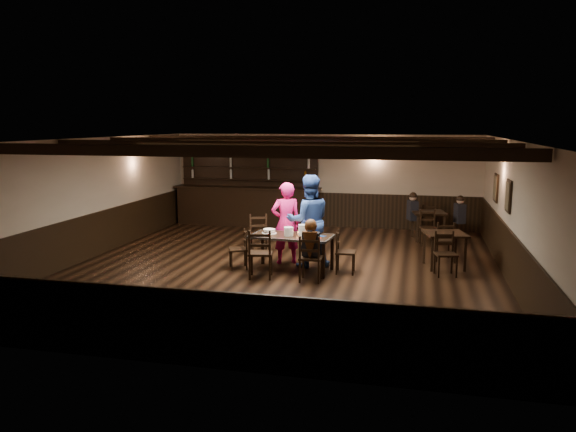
% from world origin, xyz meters
% --- Properties ---
extents(ground, '(10.00, 10.00, 0.00)m').
position_xyz_m(ground, '(0.00, 0.00, 0.00)').
color(ground, black).
rests_on(ground, ground).
extents(room_shell, '(9.02, 10.02, 2.71)m').
position_xyz_m(room_shell, '(0.01, 0.04, 1.75)').
color(room_shell, beige).
rests_on(room_shell, ground).
extents(dining_table, '(1.73, 0.98, 0.75)m').
position_xyz_m(dining_table, '(0.22, -0.20, 0.68)').
color(dining_table, black).
rests_on(dining_table, ground).
extents(chair_near_left, '(0.53, 0.52, 0.99)m').
position_xyz_m(chair_near_left, '(-0.24, -0.93, 0.58)').
color(chair_near_left, black).
rests_on(chair_near_left, ground).
extents(chair_near_right, '(0.43, 0.41, 0.91)m').
position_xyz_m(chair_near_right, '(0.75, -0.93, 0.53)').
color(chair_near_right, black).
rests_on(chair_near_right, ground).
extents(chair_end_left, '(0.49, 0.50, 0.83)m').
position_xyz_m(chair_end_left, '(-0.84, -0.24, 0.48)').
color(chair_end_left, black).
rests_on(chair_end_left, ground).
extents(chair_end_right, '(0.40, 0.42, 0.87)m').
position_xyz_m(chair_end_right, '(1.25, -0.11, 0.51)').
color(chair_end_right, black).
rests_on(chair_end_right, ground).
extents(chair_far_pushed, '(0.57, 0.56, 0.93)m').
position_xyz_m(chair_far_pushed, '(-0.85, 1.10, 0.54)').
color(chair_far_pushed, black).
rests_on(chair_far_pushed, ground).
extents(woman_pink, '(0.76, 0.65, 1.78)m').
position_xyz_m(woman_pink, '(-0.04, 0.41, 0.89)').
color(woman_pink, '#FE2587').
rests_on(woman_pink, ground).
extents(man_blue, '(1.15, 1.03, 1.96)m').
position_xyz_m(man_blue, '(0.48, 0.28, 0.98)').
color(man_blue, navy).
rests_on(man_blue, ground).
extents(seated_person, '(0.32, 0.48, 0.78)m').
position_xyz_m(seated_person, '(0.75, -0.87, 0.81)').
color(seated_person, black).
rests_on(seated_person, ground).
extents(cake, '(0.31, 0.31, 0.10)m').
position_xyz_m(cake, '(-0.27, -0.12, 0.79)').
color(cake, white).
rests_on(cake, dining_table).
extents(plate_stack_a, '(0.19, 0.19, 0.18)m').
position_xyz_m(plate_stack_a, '(0.18, -0.27, 0.84)').
color(plate_stack_a, white).
rests_on(plate_stack_a, dining_table).
extents(plate_stack_b, '(0.19, 0.19, 0.23)m').
position_xyz_m(plate_stack_b, '(0.46, -0.17, 0.87)').
color(plate_stack_b, white).
rests_on(plate_stack_b, dining_table).
extents(tea_light, '(0.05, 0.05, 0.06)m').
position_xyz_m(tea_light, '(0.34, -0.06, 0.78)').
color(tea_light, '#A5A8AD').
rests_on(tea_light, dining_table).
extents(salt_shaker, '(0.03, 0.03, 0.08)m').
position_xyz_m(salt_shaker, '(0.52, -0.33, 0.79)').
color(salt_shaker, silver).
rests_on(salt_shaker, dining_table).
extents(pepper_shaker, '(0.04, 0.04, 0.09)m').
position_xyz_m(pepper_shaker, '(0.67, -0.35, 0.80)').
color(pepper_shaker, '#A5A8AD').
rests_on(pepper_shaker, dining_table).
extents(drink_glass, '(0.07, 0.07, 0.11)m').
position_xyz_m(drink_glass, '(0.56, -0.14, 0.81)').
color(drink_glass, silver).
rests_on(drink_glass, dining_table).
extents(menu_red, '(0.29, 0.22, 0.00)m').
position_xyz_m(menu_red, '(0.73, -0.31, 0.75)').
color(menu_red, maroon).
rests_on(menu_red, dining_table).
extents(menu_blue, '(0.34, 0.30, 0.00)m').
position_xyz_m(menu_blue, '(0.77, -0.15, 0.75)').
color(menu_blue, '#0F244D').
rests_on(menu_blue, dining_table).
extents(bar_counter, '(4.40, 0.70, 2.20)m').
position_xyz_m(bar_counter, '(-2.24, 4.72, 0.73)').
color(bar_counter, black).
rests_on(bar_counter, ground).
extents(back_table_a, '(0.99, 0.99, 0.75)m').
position_xyz_m(back_table_a, '(3.31, 0.80, 0.65)').
color(back_table_a, black).
rests_on(back_table_a, ground).
extents(back_table_b, '(0.96, 0.96, 0.75)m').
position_xyz_m(back_table_b, '(3.01, 3.65, 0.65)').
color(back_table_b, black).
rests_on(back_table_b, ground).
extents(bg_patron_left, '(0.32, 0.41, 0.75)m').
position_xyz_m(bg_patron_left, '(2.60, 3.89, 0.84)').
color(bg_patron_left, black).
rests_on(bg_patron_left, ground).
extents(bg_patron_right, '(0.30, 0.39, 0.72)m').
position_xyz_m(bg_patron_right, '(3.79, 3.71, 0.82)').
color(bg_patron_right, black).
rests_on(bg_patron_right, ground).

